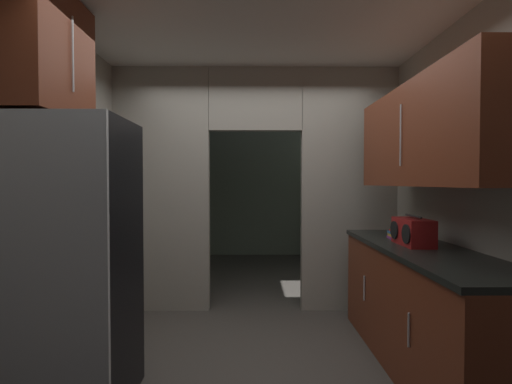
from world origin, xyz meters
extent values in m
plane|color=#47423D|center=(0.00, 0.00, 0.00)|extent=(20.00, 20.00, 0.00)
cube|color=silver|center=(0.00, 0.43, 2.74)|extent=(3.56, 6.86, 0.06)
cube|color=#9E998C|center=(-1.05, 1.43, 1.35)|extent=(1.06, 0.12, 2.71)
cube|color=#9E998C|center=(1.05, 1.43, 1.35)|extent=(1.07, 0.12, 2.71)
cube|color=#9E998C|center=(0.00, 1.43, 2.36)|extent=(1.04, 0.12, 0.70)
cube|color=gray|center=(0.00, 4.71, 1.35)|extent=(3.16, 0.10, 2.71)
cube|color=gray|center=(-1.53, 3.07, 1.35)|extent=(0.10, 3.27, 2.71)
cube|color=gray|center=(1.53, 3.07, 1.35)|extent=(0.10, 3.27, 2.71)
cube|color=black|center=(-1.19, -0.39, 0.92)|extent=(0.70, 0.66, 1.83)
cube|color=#B7BABC|center=(-1.19, -0.73, 0.92)|extent=(0.70, 0.03, 1.83)
cube|color=maroon|center=(1.27, 0.03, 0.45)|extent=(0.59, 2.18, 0.90)
cube|color=black|center=(1.27, 0.03, 0.92)|extent=(0.63, 2.18, 0.04)
cylinder|color=#B7BABC|center=(0.96, -0.45, 0.49)|extent=(0.01, 0.01, 0.22)
cylinder|color=#B7BABC|center=(0.96, 0.51, 0.49)|extent=(0.01, 0.01, 0.22)
cube|color=maroon|center=(1.27, 0.03, 1.79)|extent=(0.34, 1.97, 0.77)
cylinder|color=#B7BABC|center=(1.08, 0.03, 1.79)|extent=(0.01, 0.01, 0.46)
cube|color=maroon|center=(-1.40, -0.31, 2.28)|extent=(0.34, 0.78, 0.83)
cylinder|color=#B7BABC|center=(-1.22, -0.31, 2.28)|extent=(0.01, 0.01, 0.50)
cube|color=maroon|center=(1.24, 0.14, 1.04)|extent=(0.20, 0.40, 0.21)
cylinder|color=#262626|center=(1.24, 0.14, 1.17)|extent=(0.02, 0.28, 0.02)
cylinder|color=black|center=(1.13, 0.02, 1.04)|extent=(0.01, 0.15, 0.15)
cylinder|color=black|center=(1.13, 0.27, 1.04)|extent=(0.01, 0.15, 0.15)
cube|color=#8C3893|center=(1.23, 0.50, 0.95)|extent=(0.13, 0.14, 0.02)
cube|color=gold|center=(1.23, 0.49, 0.97)|extent=(0.13, 0.14, 0.03)
cube|color=#2D609E|center=(1.24, 0.49, 0.99)|extent=(0.13, 0.14, 0.02)
cube|color=red|center=(1.24, 0.48, 1.01)|extent=(0.12, 0.13, 0.01)
camera|label=1|loc=(-0.04, -2.84, 1.43)|focal=26.69mm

